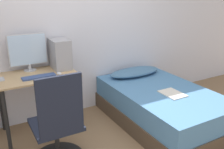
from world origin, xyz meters
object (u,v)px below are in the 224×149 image
at_px(office_chair, 58,131).
at_px(keyboard, 39,77).
at_px(bed, 161,106).
at_px(monitor, 28,51).
at_px(pc_tower, 60,54).

distance_m(office_chair, keyboard, 0.75).
bearing_deg(bed, office_chair, -173.98).
bearing_deg(monitor, bed, -27.95).
height_order(keyboard, pc_tower, pc_tower).
xyz_separation_m(office_chair, pc_tower, (0.35, 0.88, 0.58)).
bearing_deg(pc_tower, keyboard, -145.74).
bearing_deg(monitor, office_chair, -88.14).
xyz_separation_m(office_chair, keyboard, (0.00, 0.64, 0.40)).
relative_size(bed, monitor, 3.85).
bearing_deg(pc_tower, monitor, 166.41).
height_order(office_chair, pc_tower, pc_tower).
height_order(office_chair, monitor, monitor).
bearing_deg(pc_tower, office_chair, -111.74).
bearing_deg(monitor, keyboard, -84.40).
xyz_separation_m(office_chair, bed, (1.50, 0.16, -0.14)).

